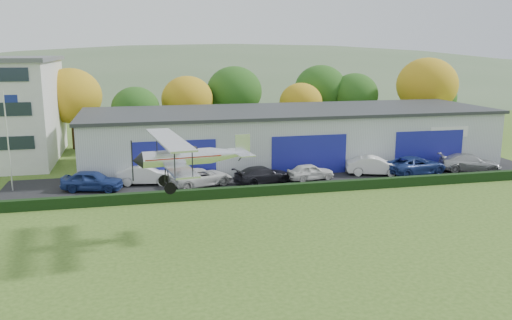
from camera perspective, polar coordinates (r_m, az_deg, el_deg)
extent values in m
plane|color=#3B581B|center=(26.94, 10.86, -12.87)|extent=(300.00, 300.00, 0.00)
cube|color=black|center=(46.59, 3.79, -1.95)|extent=(48.00, 9.00, 0.05)
cube|color=black|center=(42.07, 5.70, -2.98)|extent=(46.00, 0.60, 0.80)
cube|color=#B2B7BC|center=(53.22, 3.69, 2.53)|extent=(40.00, 12.00, 5.00)
cube|color=#2D3033|center=(52.85, 3.73, 5.36)|extent=(40.60, 12.60, 0.30)
cube|color=navy|center=(45.29, -8.73, -0.17)|extent=(7.00, 0.12, 3.60)
cube|color=navy|center=(47.69, 5.79, 0.53)|extent=(7.00, 0.12, 3.60)
cube|color=navy|center=(52.77, 18.21, 1.09)|extent=(7.00, 0.12, 3.60)
cylinder|color=silver|center=(45.85, -25.25, 1.77)|extent=(0.10, 0.10, 8.00)
cube|color=navy|center=(45.33, -25.01, 6.03)|extent=(1.00, 0.04, 0.60)
cylinder|color=#3D2614|center=(63.32, -19.13, 2.56)|extent=(0.36, 0.36, 3.15)
ellipsoid|color=#B48B16|center=(62.80, -19.41, 6.57)|extent=(6.84, 6.84, 6.16)
cylinder|color=#3D2614|center=(61.05, -12.75, 2.26)|extent=(0.36, 0.36, 2.45)
ellipsoid|color=#1E4C14|center=(60.58, -12.90, 5.49)|extent=(5.32, 5.32, 4.79)
cylinder|color=#3D2614|center=(63.31, -7.34, 2.96)|extent=(0.36, 0.36, 2.80)
ellipsoid|color=#B48B16|center=(62.81, -7.44, 6.53)|extent=(6.08, 6.08, 5.47)
cylinder|color=#3D2614|center=(66.10, -2.34, 3.58)|extent=(0.36, 0.36, 3.15)
ellipsoid|color=#1E4C14|center=(65.59, -2.37, 7.44)|extent=(6.84, 6.84, 6.16)
cylinder|color=#3D2614|center=(66.21, 4.82, 3.26)|extent=(0.36, 0.36, 2.45)
ellipsoid|color=#B48B16|center=(65.77, 4.87, 6.24)|extent=(5.32, 5.32, 4.79)
cylinder|color=#3D2614|center=(70.86, 10.50, 3.82)|extent=(0.36, 0.36, 2.80)
ellipsoid|color=#1E4C14|center=(70.42, 10.62, 7.01)|extent=(6.08, 6.08, 5.47)
cylinder|color=#3D2614|center=(70.95, 17.75, 3.74)|extent=(0.36, 0.36, 3.50)
ellipsoid|color=#B48B16|center=(70.46, 18.01, 7.73)|extent=(7.60, 7.60, 6.84)
cylinder|color=#3D2614|center=(76.47, 18.78, 3.84)|extent=(0.36, 0.36, 2.45)
ellipsoid|color=#1E4C14|center=(76.10, 18.96, 6.42)|extent=(5.32, 5.32, 4.79)
cylinder|color=#3D2614|center=(68.39, -24.62, 2.34)|extent=(0.36, 0.36, 2.10)
ellipsoid|color=#B48B16|center=(68.01, -24.83, 4.80)|extent=(4.56, 4.56, 4.10)
cylinder|color=#3D2614|center=(71.20, 6.90, 4.11)|extent=(0.36, 0.36, 3.15)
ellipsoid|color=#1E4C14|center=(70.73, 6.99, 7.69)|extent=(6.84, 6.84, 6.16)
ellipsoid|color=#4C6642|center=(167.16, -2.59, 2.81)|extent=(320.00, 196.00, 56.00)
ellipsoid|color=#4C6642|center=(191.89, 18.49, 5.05)|extent=(240.00, 126.00, 36.00)
imported|color=navy|center=(44.13, -17.30, -2.14)|extent=(5.16, 3.15, 1.64)
imported|color=silver|center=(45.09, -11.78, -1.58)|extent=(5.05, 2.51, 1.59)
imported|color=silver|center=(43.96, -5.91, -1.84)|extent=(5.65, 3.92, 1.43)
imported|color=black|center=(44.46, 0.70, -1.61)|extent=(5.37, 3.36, 1.45)
imported|color=silver|center=(45.93, 5.91, -1.27)|extent=(4.30, 2.24, 1.40)
imported|color=silver|center=(48.60, 12.70, -0.61)|extent=(5.28, 3.29, 1.64)
imported|color=navy|center=(49.74, 16.84, -0.56)|extent=(6.32, 3.93, 1.63)
imported|color=silver|center=(52.63, 22.13, -0.27)|extent=(5.98, 3.91, 1.61)
cylinder|color=silver|center=(31.33, -8.54, 0.24)|extent=(4.16, 1.45, 0.97)
cone|color=silver|center=(32.11, -2.91, 0.65)|extent=(2.46, 1.24, 0.97)
cone|color=black|center=(30.97, -12.72, -0.06)|extent=(0.65, 1.02, 0.97)
cube|color=maroon|center=(31.38, -7.97, 0.38)|extent=(4.59, 1.52, 0.06)
cube|color=black|center=(31.35, -7.60, 1.12)|extent=(1.36, 0.79, 0.27)
cube|color=silver|center=(31.36, -8.90, -0.36)|extent=(2.26, 7.83, 0.11)
cube|color=silver|center=(31.04, -9.38, 2.22)|extent=(2.42, 8.27, 0.11)
cylinder|color=black|center=(28.44, -8.79, -0.13)|extent=(0.07, 0.07, 1.39)
cylinder|color=black|center=(28.63, -6.90, 0.01)|extent=(0.07, 0.07, 1.39)
cylinder|color=black|center=(33.83, -10.68, 1.74)|extent=(0.07, 0.07, 1.39)
cylinder|color=black|center=(33.99, -9.07, 1.84)|extent=(0.07, 0.07, 1.39)
cylinder|color=black|center=(30.74, -9.22, 1.42)|extent=(0.09, 0.24, 0.80)
cylinder|color=black|center=(31.47, -9.48, 1.66)|extent=(0.09, 0.24, 0.80)
cylinder|color=black|center=(30.97, -9.48, -1.66)|extent=(0.16, 0.75, 1.31)
cylinder|color=black|center=(31.85, -9.79, -1.29)|extent=(0.16, 0.75, 1.31)
cylinder|color=black|center=(31.56, -9.59, -2.61)|extent=(0.32, 2.03, 0.08)
cylinder|color=black|center=(30.64, -9.26, -3.04)|extent=(0.70, 0.23, 0.69)
cylinder|color=black|center=(32.48, -9.91, -2.20)|extent=(0.70, 0.23, 0.69)
cylinder|color=black|center=(32.39, -1.64, 0.27)|extent=(0.40, 0.11, 0.45)
cube|color=silver|center=(32.32, -1.64, 0.83)|extent=(1.29, 2.88, 0.06)
cube|color=silver|center=(32.26, -1.46, 1.78)|extent=(0.97, 0.18, 1.18)
cube|color=black|center=(30.93, -13.25, -0.10)|extent=(0.08, 0.14, 2.36)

